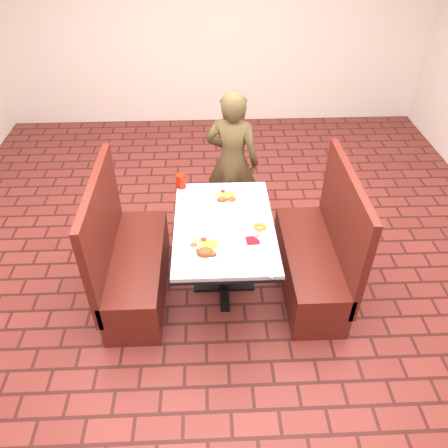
{
  "coord_description": "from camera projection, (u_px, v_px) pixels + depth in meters",
  "views": [
    {
      "loc": [
        -0.11,
        -2.73,
        2.94
      ],
      "look_at": [
        0.0,
        0.0,
        0.75
      ],
      "focal_mm": 35.0,
      "sensor_mm": 36.0,
      "label": 1
    }
  ],
  "objects": [
    {
      "name": "room",
      "position": [
        224.0,
        81.0,
        2.77
      ],
      "size": [
        7.0,
        7.04,
        2.82
      ],
      "color": "maroon",
      "rests_on": "ground"
    },
    {
      "name": "lettuce_shreds",
      "position": [
        229.0,
        219.0,
        3.54
      ],
      "size": [
        0.28,
        0.32,
        0.0
      ],
      "primitive_type": null,
      "color": "#8DC44E",
      "rests_on": "dining_table"
    },
    {
      "name": "maroon_napkin",
      "position": [
        253.0,
        240.0,
        3.34
      ],
      "size": [
        0.11,
        0.11,
        0.0
      ],
      "primitive_type": "cube",
      "rotation": [
        0.0,
        0.0,
        0.07
      ],
      "color": "maroon",
      "rests_on": "dining_table"
    },
    {
      "name": "red_tumbler",
      "position": [
        181.0,
        181.0,
        3.87
      ],
      "size": [
        0.08,
        0.08,
        0.13
      ],
      "primitive_type": "cylinder",
      "color": "red",
      "rests_on": "dining_table"
    },
    {
      "name": "knife_utensil",
      "position": [
        220.0,
        253.0,
        3.22
      ],
      "size": [
        0.03,
        0.16,
        0.0
      ],
      "primitive_type": "cube",
      "rotation": [
        0.0,
        0.0,
        0.12
      ],
      "color": "silver",
      "rests_on": "dining_table"
    },
    {
      "name": "dining_table",
      "position": [
        224.0,
        233.0,
        3.56
      ],
      "size": [
        0.81,
        1.21,
        0.75
      ],
      "color": "#B5B7BA",
      "rests_on": "ground"
    },
    {
      "name": "spoon_utensil",
      "position": [
        258.0,
        239.0,
        3.35
      ],
      "size": [
        0.08,
        0.11,
        0.0
      ],
      "primitive_type": "cube",
      "rotation": [
        0.0,
        0.0,
        0.62
      ],
      "color": "#B9B9BD",
      "rests_on": "dining_table"
    },
    {
      "name": "far_dinner_plate",
      "position": [
        225.0,
        196.0,
        3.76
      ],
      "size": [
        0.26,
        0.26,
        0.07
      ],
      "rotation": [
        0.0,
        0.0,
        0.03
      ],
      "color": "white",
      "rests_on": "dining_table"
    },
    {
      "name": "booth_bench_right",
      "position": [
        316.0,
        259.0,
        3.79
      ],
      "size": [
        0.47,
        1.2,
        1.17
      ],
      "color": "maroon",
      "rests_on": "ground"
    },
    {
      "name": "diner_person",
      "position": [
        232.0,
        162.0,
        4.3
      ],
      "size": [
        0.61,
        0.49,
        1.46
      ],
      "primitive_type": "imported",
      "rotation": [
        0.0,
        0.0,
        2.85
      ],
      "color": "brown",
      "rests_on": "ground"
    },
    {
      "name": "plantain_plate",
      "position": [
        261.0,
        228.0,
        3.44
      ],
      "size": [
        0.17,
        0.17,
        0.03
      ],
      "rotation": [
        0.0,
        0.0,
        -0.22
      ],
      "color": "white",
      "rests_on": "dining_table"
    },
    {
      "name": "paper_napkin",
      "position": [
        263.0,
        267.0,
        3.1
      ],
      "size": [
        0.24,
        0.21,
        0.01
      ],
      "primitive_type": "cube",
      "rotation": [
        0.0,
        0.0,
        -0.45
      ],
      "color": "white",
      "rests_on": "dining_table"
    },
    {
      "name": "fork_utensil",
      "position": [
        212.0,
        253.0,
        3.21
      ],
      "size": [
        0.07,
        0.14,
        0.0
      ],
      "primitive_type": "cube",
      "rotation": [
        0.0,
        0.0,
        -0.44
      ],
      "color": "silver",
      "rests_on": "dining_table"
    },
    {
      "name": "booth_bench_left",
      "position": [
        131.0,
        265.0,
        3.73
      ],
      "size": [
        0.47,
        1.2,
        1.17
      ],
      "color": "maroon",
      "rests_on": "ground"
    },
    {
      "name": "near_dinner_plate",
      "position": [
        206.0,
        247.0,
        3.23
      ],
      "size": [
        0.29,
        0.29,
        0.09
      ],
      "rotation": [
        0.0,
        0.0,
        0.02
      ],
      "color": "white",
      "rests_on": "dining_table"
    }
  ]
}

